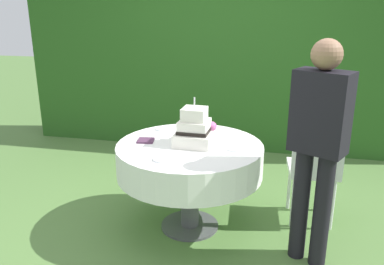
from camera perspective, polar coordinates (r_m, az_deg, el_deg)
The scene contains 11 objects.
ground_plane at distance 3.47m, azimuth -0.31°, elevation -13.28°, with size 20.00×20.00×0.00m, color #547A3D.
foliage_hedge at distance 5.15m, azimuth 5.03°, elevation 11.42°, with size 5.16×0.51×2.44m, color #28561E.
cake_table at distance 3.20m, azimuth -0.33°, elevation -3.96°, with size 1.17×1.17×0.74m.
wedding_cake at distance 3.12m, azimuth 0.42°, elevation 0.37°, with size 0.31×0.30×0.38m.
serving_plate_near at distance 3.50m, azimuth 1.34°, elevation 0.37°, with size 0.13×0.13×0.01m, color white.
serving_plate_far at distance 3.07m, azimuth 6.19°, elevation -2.24°, with size 0.15×0.15×0.01m, color white.
serving_plate_left at distance 3.53m, azimuth -4.24°, elevation 0.52°, with size 0.13×0.13×0.01m, color white.
serving_plate_right at distance 2.85m, azimuth -4.36°, elevation -3.83°, with size 0.13×0.13×0.01m, color white.
napkin_stack at distance 3.24m, azimuth -6.68°, elevation -1.17°, with size 0.13×0.13×0.01m, color #4C2D47.
garden_chair at distance 3.43m, azimuth 17.20°, elevation -4.45°, with size 0.43×0.43×0.89m.
standing_person at distance 2.79m, azimuth 17.63°, elevation -1.11°, with size 0.41×0.34×1.60m.
Camera 1 is at (0.65, -2.90, 1.80)m, focal length 37.16 mm.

